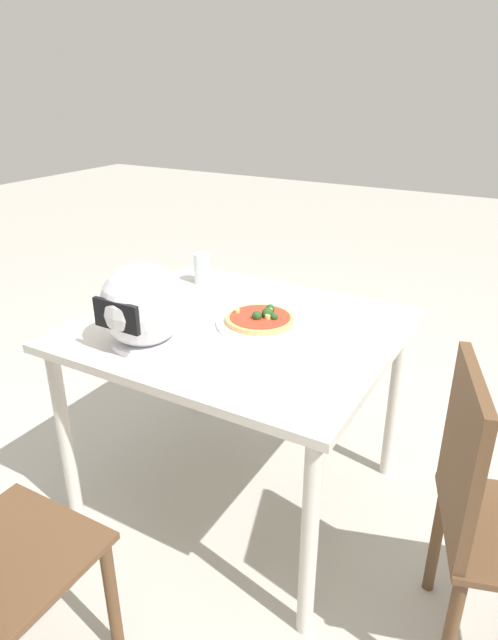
# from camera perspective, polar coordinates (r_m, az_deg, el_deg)

# --- Properties ---
(ground_plane) EXTENTS (14.00, 14.00, 0.00)m
(ground_plane) POSITION_cam_1_polar(r_m,az_deg,el_deg) (2.34, -1.00, -17.55)
(ground_plane) COLOR #B2ADA3
(dining_table) EXTENTS (1.08, 0.96, 0.75)m
(dining_table) POSITION_cam_1_polar(r_m,az_deg,el_deg) (1.97, -1.14, -2.84)
(dining_table) COLOR beige
(dining_table) RESTS_ON ground
(pizza_plate) EXTENTS (0.31, 0.31, 0.01)m
(pizza_plate) POSITION_cam_1_polar(r_m,az_deg,el_deg) (1.93, 1.16, -0.34)
(pizza_plate) COLOR white
(pizza_plate) RESTS_ON dining_table
(pizza) EXTENTS (0.24, 0.24, 0.05)m
(pizza) POSITION_cam_1_polar(r_m,az_deg,el_deg) (1.92, 1.24, 0.19)
(pizza) COLOR tan
(pizza) RESTS_ON pizza_plate
(motorcycle_helmet) EXTENTS (0.27, 0.27, 0.27)m
(motorcycle_helmet) POSITION_cam_1_polar(r_m,az_deg,el_deg) (1.78, -11.14, 1.37)
(motorcycle_helmet) COLOR silver
(motorcycle_helmet) RESTS_ON dining_table
(drinking_glass) EXTENTS (0.07, 0.07, 0.13)m
(drinking_glass) POSITION_cam_1_polar(r_m,az_deg,el_deg) (2.33, -4.95, 5.42)
(drinking_glass) COLOR silver
(drinking_glass) RESTS_ON dining_table
(chair_side) EXTENTS (0.50, 0.50, 0.90)m
(chair_side) POSITION_cam_1_polar(r_m,az_deg,el_deg) (1.65, 23.92, -17.65)
(chair_side) COLOR brown
(chair_side) RESTS_ON ground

